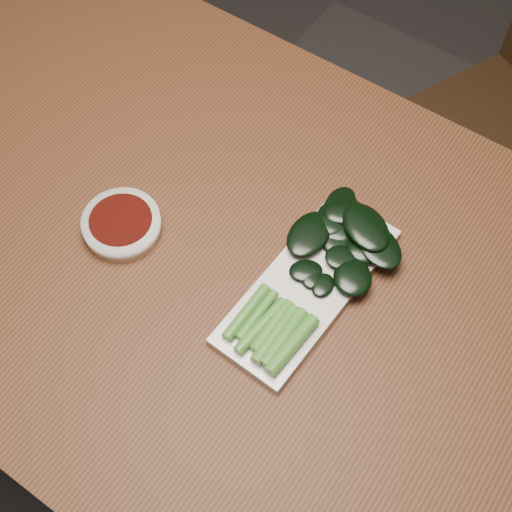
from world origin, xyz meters
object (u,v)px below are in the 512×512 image
object	(u,v)px
table	(230,278)
gai_lan	(332,256)
sauce_bowl	(122,225)
serving_plate	(308,286)

from	to	relation	value
table	gai_lan	distance (m)	0.17
sauce_bowl	serving_plate	bearing A→B (deg)	14.75
sauce_bowl	gai_lan	distance (m)	0.30
sauce_bowl	serving_plate	distance (m)	0.28
serving_plate	gai_lan	world-z (taller)	gai_lan
serving_plate	sauce_bowl	bearing A→B (deg)	-165.25
serving_plate	table	bearing A→B (deg)	-171.92
table	sauce_bowl	distance (m)	0.18
serving_plate	gai_lan	xyz separation A→B (m)	(0.01, 0.05, 0.02)
serving_plate	gai_lan	distance (m)	0.05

